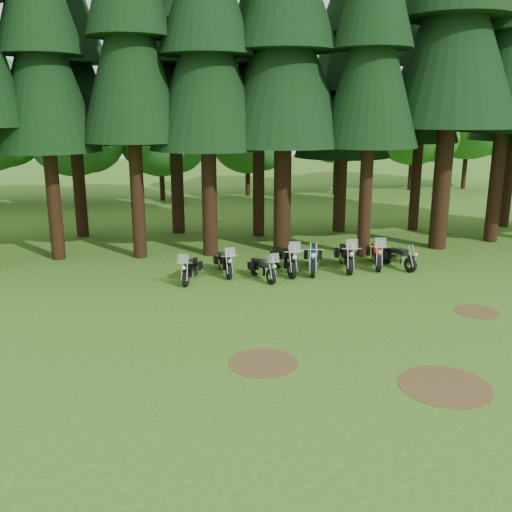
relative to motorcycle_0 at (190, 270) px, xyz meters
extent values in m
plane|color=#316519|center=(4.36, -5.53, -0.43)|extent=(120.00, 120.00, 0.00)
cylinder|color=black|center=(-5.42, 4.29, 2.33)|extent=(0.58, 0.58, 5.53)
cone|color=black|center=(-5.42, 4.29, 7.63)|extent=(4.32, 4.32, 6.91)
cylinder|color=black|center=(-1.93, 3.98, 2.56)|extent=(0.58, 0.58, 5.99)
cone|color=black|center=(-1.93, 3.98, 8.30)|extent=(4.32, 4.32, 7.49)
cylinder|color=black|center=(1.15, 3.87, 2.35)|extent=(0.66, 0.66, 5.57)
cone|color=black|center=(1.15, 3.87, 7.68)|extent=(4.95, 4.95, 6.96)
cylinder|color=black|center=(4.43, 3.91, 2.41)|extent=(0.77, 0.77, 5.70)
cone|color=black|center=(4.43, 3.91, 7.87)|extent=(5.81, 5.81, 7.12)
cylinder|color=black|center=(7.79, 2.49, 2.42)|extent=(0.55, 0.55, 5.71)
cone|color=black|center=(7.79, 2.49, 7.89)|extent=(4.15, 4.15, 7.14)
cylinder|color=black|center=(11.73, 3.23, 2.87)|extent=(0.80, 0.80, 6.62)
cone|color=black|center=(11.73, 3.23, 9.21)|extent=(5.98, 5.98, 8.27)
cylinder|color=black|center=(14.98, 4.08, 2.74)|extent=(0.64, 0.64, 6.35)
cone|color=black|center=(14.98, 4.08, 8.82)|extent=(4.79, 4.79, 7.93)
cylinder|color=black|center=(-4.90, 8.81, 2.33)|extent=(0.60, 0.60, 5.53)
cone|color=black|center=(-4.90, 8.81, 7.62)|extent=(4.52, 4.52, 6.91)
cylinder|color=black|center=(-0.02, 8.87, 2.34)|extent=(0.65, 0.65, 5.55)
cone|color=black|center=(-0.02, 8.87, 7.67)|extent=(4.85, 4.85, 6.94)
cylinder|color=black|center=(3.99, 7.41, 2.33)|extent=(0.58, 0.58, 5.52)
cone|color=black|center=(3.99, 7.41, 7.61)|extent=(4.35, 4.35, 6.90)
cylinder|color=black|center=(8.40, 7.72, 1.91)|extent=(0.66, 0.66, 4.70)
cone|color=black|center=(8.40, 7.72, 6.41)|extent=(4.94, 4.94, 5.87)
cone|color=black|center=(8.40, 7.72, 9.18)|extent=(3.95, 3.95, 4.96)
cylinder|color=black|center=(12.43, 7.33, 2.35)|extent=(0.53, 0.53, 5.56)
cone|color=black|center=(12.43, 7.33, 7.68)|extent=(3.94, 3.94, 6.95)
cone|color=black|center=(12.43, 7.33, 10.96)|extent=(3.15, 3.15, 5.87)
cylinder|color=black|center=(17.72, 7.26, 2.39)|extent=(0.61, 0.61, 5.65)
sphere|color=#226B21|center=(-10.66, 19.59, 4.84)|extent=(5.49, 5.49, 5.49)
cylinder|color=black|center=(-6.37, 19.45, 0.97)|extent=(0.36, 0.36, 2.80)
sphere|color=#226B21|center=(-6.37, 19.45, 4.70)|extent=(6.53, 6.53, 6.53)
sphere|color=#226B21|center=(-5.25, 18.70, 4.05)|extent=(4.67, 4.67, 4.67)
cylinder|color=black|center=(-0.63, 19.78, 0.84)|extent=(0.36, 0.36, 2.55)
sphere|color=#226B21|center=(-0.63, 19.78, 4.24)|extent=(5.95, 5.95, 5.95)
sphere|color=#226B21|center=(0.39, 19.10, 3.65)|extent=(4.25, 4.25, 4.25)
cylinder|color=black|center=(5.68, 20.97, 0.80)|extent=(0.36, 0.36, 2.47)
sphere|color=#226B21|center=(5.68, 20.97, 4.09)|extent=(5.76, 5.76, 5.76)
sphere|color=#226B21|center=(6.66, 20.31, 3.52)|extent=(4.12, 4.12, 4.12)
cylinder|color=black|center=(12.28, 20.43, 1.33)|extent=(0.36, 0.36, 3.52)
sphere|color=#226B21|center=(12.28, 20.43, 6.02)|extent=(8.21, 8.21, 8.21)
sphere|color=#226B21|center=(13.69, 19.49, 5.20)|extent=(5.87, 5.87, 5.87)
cylinder|color=black|center=(18.90, 21.69, 1.04)|extent=(0.36, 0.36, 2.94)
sphere|color=#226B21|center=(18.90, 21.69, 4.96)|extent=(6.86, 6.86, 6.86)
sphere|color=#226B21|center=(20.08, 20.90, 4.27)|extent=(4.90, 4.90, 4.90)
cylinder|color=black|center=(23.45, 21.55, 1.32)|extent=(0.36, 0.36, 3.52)
sphere|color=#226B21|center=(23.45, 21.55, 6.01)|extent=(8.20, 8.20, 8.20)
sphere|color=#226B21|center=(24.85, 20.61, 5.19)|extent=(5.86, 5.86, 5.86)
cylinder|color=#4C3D1E|center=(1.36, -7.53, -0.43)|extent=(1.80, 1.80, 0.01)
cylinder|color=#4C3D1E|center=(8.86, -5.03, -0.43)|extent=(1.40, 1.40, 0.01)
cylinder|color=#4C3D1E|center=(5.36, -9.53, -0.43)|extent=(2.20, 2.20, 0.01)
cylinder|color=black|center=(-0.22, -0.66, -0.13)|extent=(0.31, 0.61, 0.61)
cylinder|color=black|center=(0.23, 0.69, -0.13)|extent=(0.31, 0.61, 0.61)
cube|color=silver|center=(0.02, 0.06, -0.05)|extent=(0.44, 0.69, 0.31)
cube|color=black|center=(-0.05, -0.14, 0.28)|extent=(0.42, 0.56, 0.22)
cube|color=black|center=(0.08, 0.26, 0.24)|extent=(0.42, 0.56, 0.11)
cube|color=silver|center=(-0.30, -0.92, 0.68)|extent=(0.40, 0.23, 0.36)
cylinder|color=black|center=(1.46, -0.05, -0.13)|extent=(0.19, 0.62, 0.61)
cylinder|color=black|center=(1.32, 1.39, -0.13)|extent=(0.19, 0.62, 0.61)
cube|color=silver|center=(1.39, 0.72, -0.04)|extent=(0.32, 0.67, 0.32)
cube|color=black|center=(1.41, 0.50, 0.29)|extent=(0.33, 0.54, 0.22)
cube|color=black|center=(1.36, 0.93, 0.25)|extent=(0.33, 0.54, 0.11)
cube|color=silver|center=(1.48, -0.32, 0.70)|extent=(0.40, 0.15, 0.37)
cylinder|color=black|center=(2.92, -0.96, -0.14)|extent=(0.28, 0.59, 0.58)
cylinder|color=black|center=(2.53, 0.35, -0.14)|extent=(0.28, 0.59, 0.58)
cube|color=silver|center=(2.71, -0.26, -0.06)|extent=(0.41, 0.66, 0.30)
cube|color=#24242A|center=(2.77, -0.46, 0.25)|extent=(0.39, 0.54, 0.21)
cube|color=black|center=(2.65, -0.07, 0.22)|extent=(0.39, 0.54, 0.11)
cube|color=silver|center=(2.99, -1.22, 0.64)|extent=(0.39, 0.21, 0.35)
cylinder|color=black|center=(3.85, -0.37, -0.08)|extent=(0.22, 0.72, 0.71)
cylinder|color=black|center=(3.69, 1.29, -0.08)|extent=(0.22, 0.72, 0.71)
cube|color=silver|center=(3.77, 0.51, 0.02)|extent=(0.37, 0.78, 0.37)
cube|color=black|center=(3.79, 0.27, 0.41)|extent=(0.38, 0.62, 0.26)
cube|color=black|center=(3.74, 0.76, 0.36)|extent=(0.38, 0.62, 0.13)
cube|color=silver|center=(3.89, -0.70, 0.88)|extent=(0.46, 0.18, 0.43)
cylinder|color=black|center=(4.69, -0.36, -0.07)|extent=(0.35, 0.75, 0.74)
cylinder|color=black|center=(5.16, 1.30, -0.07)|extent=(0.35, 0.75, 0.74)
cube|color=silver|center=(4.94, 0.53, 0.03)|extent=(0.51, 0.84, 0.38)
cube|color=navy|center=(4.87, 0.28, 0.44)|extent=(0.49, 0.68, 0.27)
cube|color=black|center=(5.01, 0.77, 0.39)|extent=(0.49, 0.68, 0.13)
cylinder|color=black|center=(6.20, -0.29, -0.08)|extent=(0.25, 0.72, 0.71)
cylinder|color=black|center=(6.45, 1.34, -0.08)|extent=(0.25, 0.72, 0.71)
cube|color=silver|center=(6.34, 0.58, 0.01)|extent=(0.41, 0.79, 0.36)
cube|color=black|center=(6.30, 0.34, 0.40)|extent=(0.41, 0.63, 0.26)
cube|color=black|center=(6.37, 0.82, 0.36)|extent=(0.41, 0.63, 0.13)
cube|color=silver|center=(6.16, -0.61, 0.87)|extent=(0.46, 0.20, 0.42)
cylinder|color=black|center=(7.48, -0.09, -0.09)|extent=(0.32, 0.70, 0.68)
cylinder|color=black|center=(7.90, 1.46, -0.09)|extent=(0.32, 0.70, 0.68)
cube|color=silver|center=(7.71, 0.74, 0.00)|extent=(0.47, 0.78, 0.35)
cube|color=red|center=(7.64, 0.51, 0.37)|extent=(0.45, 0.63, 0.25)
cube|color=black|center=(7.77, 0.97, 0.33)|extent=(0.45, 0.63, 0.12)
cube|color=silver|center=(7.40, -0.39, 0.83)|extent=(0.45, 0.24, 0.41)
cylinder|color=black|center=(8.70, -0.39, -0.13)|extent=(0.31, 0.62, 0.61)
cylinder|color=black|center=(8.27, 0.98, -0.13)|extent=(0.31, 0.62, 0.61)
cube|color=silver|center=(8.47, 0.34, -0.04)|extent=(0.44, 0.70, 0.32)
cube|color=black|center=(8.54, 0.14, 0.29)|extent=(0.42, 0.57, 0.22)
cube|color=black|center=(8.41, 0.54, 0.25)|extent=(0.42, 0.57, 0.11)
camera|label=1|loc=(-1.22, -20.80, 5.96)|focal=40.00mm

